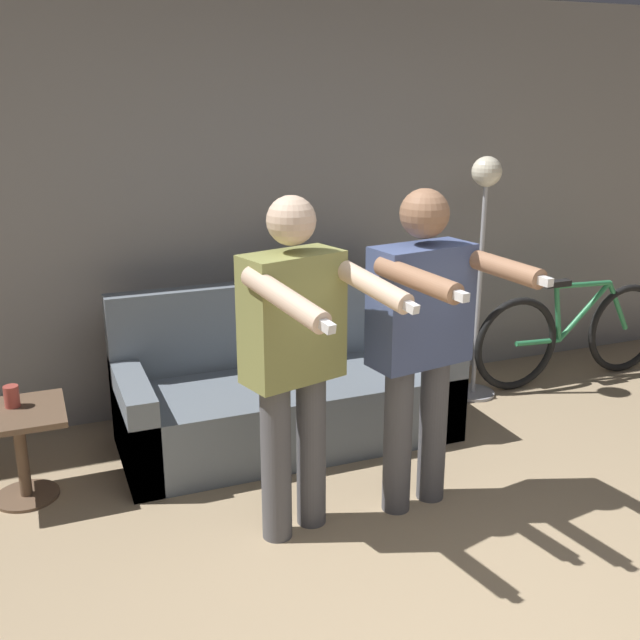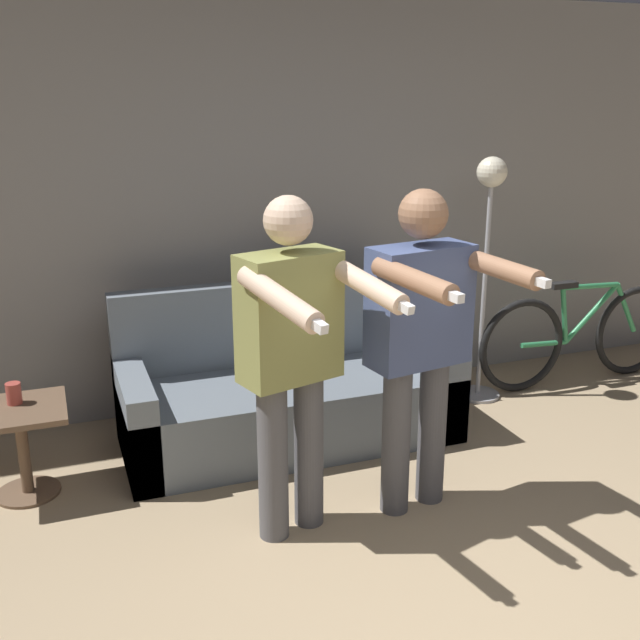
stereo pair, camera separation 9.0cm
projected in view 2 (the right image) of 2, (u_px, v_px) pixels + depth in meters
wall_back at (273, 206)px, 4.80m from camera, size 10.00×0.05×2.60m
couch at (288, 393)px, 4.46m from camera, size 1.95×0.81×0.91m
person_left at (292, 349)px, 3.30m from camera, size 0.63×0.76×1.59m
person_right at (421, 331)px, 3.51m from camera, size 0.63×0.74×1.59m
cat at (308, 264)px, 4.58m from camera, size 0.46×0.12×0.18m
floor_lamp at (488, 229)px, 4.81m from camera, size 0.30×0.30×1.62m
side_table at (21, 432)px, 3.79m from camera, size 0.46×0.46×0.48m
cup at (14, 393)px, 3.79m from camera, size 0.08×0.08×0.11m
bicycle at (579, 336)px, 5.29m from camera, size 1.63×0.07×0.76m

